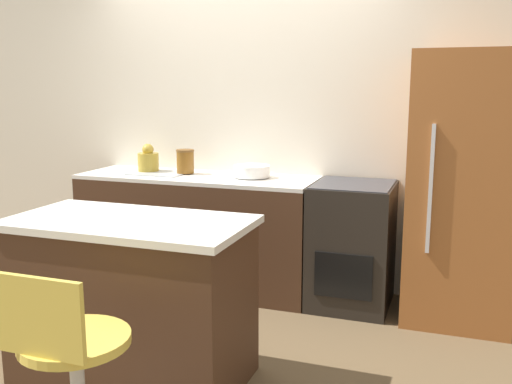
% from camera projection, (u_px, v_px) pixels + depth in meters
% --- Properties ---
extents(ground_plane, '(14.00, 14.00, 0.00)m').
position_uv_depth(ground_plane, '(215.00, 303.00, 4.29)').
color(ground_plane, brown).
extents(wall_back, '(8.00, 0.06, 2.60)m').
position_uv_depth(wall_back, '(245.00, 124.00, 4.67)').
color(wall_back, silver).
rests_on(wall_back, ground_plane).
extents(back_counter, '(1.90, 0.62, 0.92)m').
position_uv_depth(back_counter, '(198.00, 231.00, 4.60)').
color(back_counter, '#422819').
rests_on(back_counter, ground_plane).
extents(kitchen_island, '(1.30, 0.69, 0.91)m').
position_uv_depth(kitchen_island, '(132.00, 299.00, 3.12)').
color(kitchen_island, '#422819').
rests_on(kitchen_island, ground_plane).
extents(oven_range, '(0.57, 0.63, 0.92)m').
position_uv_depth(oven_range, '(352.00, 245.00, 4.19)').
color(oven_range, black).
rests_on(oven_range, ground_plane).
extents(refrigerator, '(0.70, 0.67, 1.84)m').
position_uv_depth(refrigerator, '(462.00, 190.00, 3.85)').
color(refrigerator, '#995628').
rests_on(refrigerator, ground_plane).
extents(stool_chair, '(0.46, 0.46, 0.91)m').
position_uv_depth(stool_chair, '(72.00, 375.00, 2.34)').
color(stool_chair, '#B7B7BC').
rests_on(stool_chair, ground_plane).
extents(kettle, '(0.17, 0.17, 0.23)m').
position_uv_depth(kettle, '(148.00, 160.00, 4.70)').
color(kettle, '#B29333').
rests_on(kettle, back_counter).
extents(mixing_bowl, '(0.28, 0.28, 0.09)m').
position_uv_depth(mixing_bowl, '(252.00, 171.00, 4.41)').
color(mixing_bowl, white).
rests_on(mixing_bowl, back_counter).
extents(canister_jar, '(0.15, 0.15, 0.19)m').
position_uv_depth(canister_jar, '(185.00, 161.00, 4.59)').
color(canister_jar, brown).
rests_on(canister_jar, back_counter).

